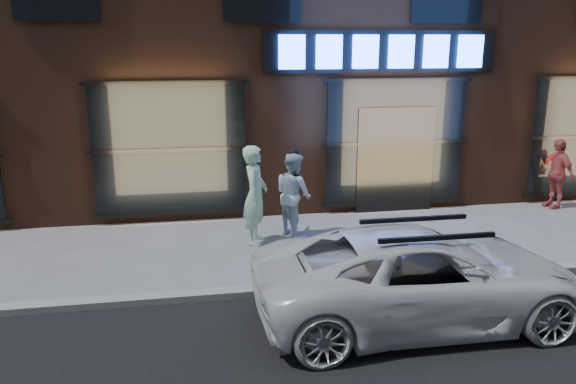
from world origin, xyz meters
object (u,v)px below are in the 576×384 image
man_cap (293,194)px  white_suv (422,276)px  passerby (556,173)px  man_bowtie (255,195)px

man_cap → white_suv: size_ratio=0.36×
passerby → white_suv: size_ratio=0.35×
man_cap → white_suv: man_cap is taller
passerby → white_suv: passerby is taller
man_bowtie → white_suv: (1.93, -3.49, -0.31)m
man_cap → passerby: size_ratio=1.04×
man_cap → white_suv: 4.01m
man_bowtie → passerby: size_ratio=1.18×
man_bowtie → man_cap: man_bowtie is taller
passerby → white_suv: bearing=-58.0°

